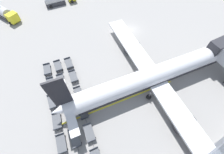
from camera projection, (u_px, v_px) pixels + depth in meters
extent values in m
plane|color=gray|center=(131.00, 30.00, 39.59)|extent=(500.00, 500.00, 0.00)
cube|color=#2D2D33|center=(219.00, 48.00, 29.77)|extent=(2.62, 4.62, 3.46)
cylinder|color=white|center=(161.00, 72.00, 28.18)|extent=(7.97, 37.22, 3.51)
cone|color=white|center=(64.00, 109.00, 24.20)|extent=(3.82, 4.58, 3.33)
cube|color=black|center=(59.00, 93.00, 20.26)|extent=(0.60, 2.65, 6.30)
cube|color=white|center=(67.00, 106.00, 23.92)|extent=(10.34, 2.66, 0.24)
cube|color=white|center=(154.00, 77.00, 28.52)|extent=(36.74, 7.97, 0.44)
cylinder|color=#333338|center=(184.00, 124.00, 24.74)|extent=(2.45, 3.67, 2.05)
cylinder|color=#333338|center=(132.00, 48.00, 34.38)|extent=(2.45, 3.67, 2.05)
cube|color=black|center=(160.00, 74.00, 28.70)|extent=(7.59, 33.55, 0.63)
cylinder|color=#56565B|center=(205.00, 60.00, 32.06)|extent=(0.24, 0.24, 1.63)
sphere|color=black|center=(203.00, 63.00, 32.74)|extent=(1.01, 1.01, 1.01)
cylinder|color=#56565B|center=(150.00, 95.00, 27.44)|extent=(0.24, 0.24, 1.63)
sphere|color=black|center=(149.00, 97.00, 28.11)|extent=(1.01, 1.01, 1.01)
cylinder|color=#56565B|center=(136.00, 73.00, 30.15)|extent=(0.24, 0.24, 1.63)
sphere|color=black|center=(136.00, 76.00, 30.83)|extent=(1.01, 1.01, 1.01)
cube|color=#333338|center=(55.00, 3.00, 45.66)|extent=(2.96, 5.94, 1.13)
sphere|color=black|center=(72.00, 1.00, 46.30)|extent=(0.90, 0.90, 0.90)
sphere|color=black|center=(51.00, 7.00, 44.76)|extent=(0.90, 0.90, 0.90)
sphere|color=black|center=(49.00, 3.00, 45.95)|extent=(0.90, 0.90, 0.90)
cube|color=yellow|center=(13.00, 18.00, 39.97)|extent=(2.90, 3.14, 2.28)
cube|color=#333338|center=(5.00, 15.00, 42.22)|extent=(5.69, 4.48, 1.14)
cylinder|color=#B7BABC|center=(2.00, 11.00, 41.26)|extent=(5.43, 4.30, 2.44)
sphere|color=#333338|center=(0.00, 7.00, 40.24)|extent=(0.44, 0.44, 0.44)
sphere|color=black|center=(11.00, 23.00, 40.42)|extent=(0.90, 0.90, 0.90)
sphere|color=black|center=(18.00, 19.00, 41.52)|extent=(0.90, 0.90, 0.90)
sphere|color=black|center=(6.00, 12.00, 43.34)|extent=(0.90, 0.90, 0.90)
cube|color=#515459|center=(47.00, 69.00, 31.65)|extent=(3.12, 1.91, 0.10)
cube|color=#2D333D|center=(48.00, 74.00, 30.73)|extent=(0.33, 1.41, 0.32)
cube|color=#2D333D|center=(46.00, 64.00, 32.21)|extent=(0.33, 1.41, 0.32)
cube|color=#333338|center=(48.00, 76.00, 30.80)|extent=(0.70, 0.18, 0.06)
sphere|color=black|center=(45.00, 75.00, 31.31)|extent=(0.36, 0.36, 0.36)
sphere|color=black|center=(51.00, 73.00, 31.53)|extent=(0.36, 0.36, 0.36)
sphere|color=black|center=(44.00, 68.00, 32.38)|extent=(0.36, 0.36, 0.36)
sphere|color=black|center=(50.00, 66.00, 32.60)|extent=(0.36, 0.36, 0.36)
cube|color=#515459|center=(50.00, 84.00, 29.65)|extent=(3.14, 1.95, 0.10)
cube|color=#2D333D|center=(51.00, 89.00, 28.73)|extent=(0.35, 1.41, 0.32)
cube|color=#2D333D|center=(49.00, 78.00, 30.22)|extent=(0.35, 1.41, 0.32)
cube|color=#333338|center=(51.00, 92.00, 28.80)|extent=(0.70, 0.19, 0.06)
sphere|color=black|center=(48.00, 90.00, 29.31)|extent=(0.36, 0.36, 0.36)
sphere|color=black|center=(55.00, 88.00, 29.53)|extent=(0.36, 0.36, 0.36)
sphere|color=black|center=(47.00, 82.00, 30.38)|extent=(0.36, 0.36, 0.36)
sphere|color=black|center=(53.00, 80.00, 30.60)|extent=(0.36, 0.36, 0.36)
cube|color=#515459|center=(52.00, 101.00, 27.57)|extent=(3.04, 1.69, 0.10)
cube|color=#2D333D|center=(54.00, 108.00, 26.68)|extent=(0.21, 1.42, 0.32)
cube|color=#2D333D|center=(50.00, 95.00, 28.11)|extent=(0.21, 1.42, 0.32)
cube|color=#333338|center=(55.00, 110.00, 26.76)|extent=(0.70, 0.13, 0.06)
sphere|color=black|center=(51.00, 108.00, 27.23)|extent=(0.36, 0.36, 0.36)
sphere|color=black|center=(57.00, 106.00, 27.50)|extent=(0.36, 0.36, 0.36)
sphere|color=black|center=(49.00, 99.00, 28.26)|extent=(0.36, 0.36, 0.36)
sphere|color=black|center=(55.00, 96.00, 28.53)|extent=(0.36, 0.36, 0.36)
cube|color=#515459|center=(57.00, 121.00, 25.56)|extent=(3.15, 1.98, 0.10)
cube|color=#2D333D|center=(57.00, 129.00, 24.63)|extent=(0.36, 1.41, 0.32)
cube|color=#2D333D|center=(55.00, 113.00, 26.13)|extent=(0.36, 1.41, 0.32)
cube|color=#333338|center=(58.00, 132.00, 24.70)|extent=(0.70, 0.20, 0.06)
sphere|color=black|center=(55.00, 129.00, 25.22)|extent=(0.36, 0.36, 0.36)
sphere|color=black|center=(62.00, 126.00, 25.43)|extent=(0.36, 0.36, 0.36)
sphere|color=black|center=(53.00, 117.00, 26.30)|extent=(0.36, 0.36, 0.36)
sphere|color=black|center=(60.00, 115.00, 26.51)|extent=(0.36, 0.36, 0.36)
cube|color=#515459|center=(61.00, 143.00, 23.58)|extent=(3.12, 1.88, 0.10)
cube|color=#2D333D|center=(62.00, 153.00, 22.67)|extent=(0.31, 1.41, 0.32)
cube|color=#2D333D|center=(59.00, 134.00, 24.15)|extent=(0.31, 1.41, 0.32)
sphere|color=black|center=(59.00, 152.00, 23.24)|extent=(0.36, 0.36, 0.36)
sphere|color=black|center=(67.00, 149.00, 23.47)|extent=(0.36, 0.36, 0.36)
sphere|color=black|center=(57.00, 139.00, 24.31)|extent=(0.36, 0.36, 0.36)
sphere|color=black|center=(64.00, 136.00, 24.54)|extent=(0.36, 0.36, 0.36)
cube|color=#515459|center=(58.00, 66.00, 32.16)|extent=(3.05, 1.71, 0.10)
cube|color=#2D333D|center=(59.00, 70.00, 31.27)|extent=(0.22, 1.42, 0.32)
cube|color=#2D333D|center=(56.00, 61.00, 32.71)|extent=(0.22, 1.42, 0.32)
cube|color=#333338|center=(60.00, 72.00, 31.35)|extent=(0.70, 0.13, 0.06)
sphere|color=black|center=(57.00, 71.00, 31.82)|extent=(0.36, 0.36, 0.36)
sphere|color=black|center=(62.00, 69.00, 32.09)|extent=(0.36, 0.36, 0.36)
sphere|color=black|center=(55.00, 64.00, 32.85)|extent=(0.36, 0.36, 0.36)
sphere|color=black|center=(60.00, 63.00, 33.13)|extent=(0.36, 0.36, 0.36)
cube|color=#515459|center=(61.00, 80.00, 30.13)|extent=(3.11, 1.86, 0.10)
cube|color=#2D333D|center=(62.00, 85.00, 29.22)|extent=(0.30, 1.42, 0.32)
cube|color=#2D333D|center=(59.00, 74.00, 30.69)|extent=(0.30, 1.42, 0.32)
cube|color=#333338|center=(62.00, 88.00, 29.29)|extent=(0.70, 0.17, 0.06)
sphere|color=black|center=(59.00, 86.00, 29.79)|extent=(0.36, 0.36, 0.36)
sphere|color=black|center=(65.00, 84.00, 30.03)|extent=(0.36, 0.36, 0.36)
sphere|color=black|center=(57.00, 78.00, 30.85)|extent=(0.36, 0.36, 0.36)
sphere|color=black|center=(63.00, 76.00, 31.09)|extent=(0.36, 0.36, 0.36)
cube|color=#515459|center=(65.00, 98.00, 27.99)|extent=(3.14, 1.97, 0.10)
cube|color=#2D333D|center=(66.00, 104.00, 27.07)|extent=(0.36, 1.41, 0.32)
cube|color=#2D333D|center=(64.00, 91.00, 28.56)|extent=(0.36, 1.41, 0.32)
cube|color=#333338|center=(67.00, 107.00, 27.14)|extent=(0.70, 0.20, 0.06)
sphere|color=black|center=(63.00, 104.00, 27.66)|extent=(0.36, 0.36, 0.36)
sphere|color=black|center=(70.00, 102.00, 27.87)|extent=(0.36, 0.36, 0.36)
sphere|color=black|center=(62.00, 95.00, 28.73)|extent=(0.36, 0.36, 0.36)
sphere|color=black|center=(68.00, 93.00, 28.94)|extent=(0.36, 0.36, 0.36)
cube|color=#515459|center=(70.00, 116.00, 26.00)|extent=(3.05, 1.71, 0.10)
cube|color=#2D333D|center=(72.00, 124.00, 25.11)|extent=(0.23, 1.42, 0.32)
cube|color=#2D333D|center=(68.00, 109.00, 26.55)|extent=(0.23, 1.42, 0.32)
cube|color=#333338|center=(73.00, 126.00, 25.18)|extent=(0.70, 0.13, 0.06)
sphere|color=black|center=(69.00, 124.00, 25.65)|extent=(0.36, 0.36, 0.36)
sphere|color=black|center=(76.00, 121.00, 25.93)|extent=(0.36, 0.36, 0.36)
sphere|color=black|center=(66.00, 113.00, 26.69)|extent=(0.36, 0.36, 0.36)
sphere|color=black|center=(73.00, 111.00, 26.96)|extent=(0.36, 0.36, 0.36)
cube|color=#515459|center=(75.00, 138.00, 24.02)|extent=(3.07, 1.75, 0.10)
cube|color=#2D333D|center=(77.00, 147.00, 23.12)|extent=(0.24, 1.42, 0.32)
cube|color=#2D333D|center=(72.00, 129.00, 24.57)|extent=(0.24, 1.42, 0.32)
cube|color=#333338|center=(78.00, 150.00, 23.20)|extent=(0.70, 0.14, 0.06)
sphere|color=black|center=(73.00, 146.00, 23.68)|extent=(0.36, 0.36, 0.36)
sphere|color=black|center=(81.00, 143.00, 23.94)|extent=(0.36, 0.36, 0.36)
sphere|color=black|center=(70.00, 134.00, 24.72)|extent=(0.36, 0.36, 0.36)
sphere|color=black|center=(77.00, 131.00, 24.98)|extent=(0.36, 0.36, 0.36)
cube|color=#515459|center=(69.00, 63.00, 32.57)|extent=(3.06, 1.73, 0.10)
cube|color=#2D333D|center=(70.00, 67.00, 31.68)|extent=(0.23, 1.42, 0.32)
cube|color=#2D333D|center=(67.00, 58.00, 33.12)|extent=(0.23, 1.42, 0.32)
cube|color=#333338|center=(71.00, 70.00, 31.75)|extent=(0.70, 0.14, 0.06)
sphere|color=black|center=(68.00, 69.00, 32.23)|extent=(0.36, 0.36, 0.36)
sphere|color=black|center=(73.00, 67.00, 32.49)|extent=(0.36, 0.36, 0.36)
sphere|color=black|center=(65.00, 62.00, 33.27)|extent=(0.36, 0.36, 0.36)
sphere|color=black|center=(71.00, 60.00, 33.53)|extent=(0.36, 0.36, 0.36)
cube|color=#515459|center=(73.00, 76.00, 30.66)|extent=(3.08, 1.78, 0.10)
cube|color=#2D333D|center=(75.00, 81.00, 29.76)|extent=(0.26, 1.42, 0.32)
cube|color=#2D333D|center=(71.00, 71.00, 31.21)|extent=(0.26, 1.42, 0.32)
cube|color=#333338|center=(76.00, 84.00, 29.83)|extent=(0.70, 0.15, 0.06)
sphere|color=black|center=(72.00, 82.00, 30.32)|extent=(0.36, 0.36, 0.36)
sphere|color=black|center=(78.00, 80.00, 30.57)|extent=(0.36, 0.36, 0.36)
sphere|color=black|center=(70.00, 75.00, 31.36)|extent=(0.36, 0.36, 0.36)
sphere|color=black|center=(75.00, 73.00, 31.62)|extent=(0.36, 0.36, 0.36)
cube|color=#515459|center=(78.00, 93.00, 28.48)|extent=(3.09, 1.83, 0.10)
cube|color=#2D333D|center=(80.00, 99.00, 27.57)|extent=(0.28, 1.42, 0.32)
cube|color=#2D333D|center=(76.00, 87.00, 29.04)|extent=(0.28, 1.42, 0.32)
cube|color=#333338|center=(81.00, 102.00, 27.65)|extent=(0.70, 0.16, 0.06)
sphere|color=black|center=(77.00, 100.00, 28.14)|extent=(0.36, 0.36, 0.36)
sphere|color=black|center=(83.00, 98.00, 28.38)|extent=(0.36, 0.36, 0.36)
sphere|color=black|center=(74.00, 91.00, 29.19)|extent=(0.36, 0.36, 0.36)
sphere|color=black|center=(80.00, 89.00, 29.44)|extent=(0.36, 0.36, 0.36)
cube|color=#515459|center=(83.00, 111.00, 26.53)|extent=(3.08, 1.80, 0.10)
cube|color=#2D333D|center=(85.00, 118.00, 25.63)|extent=(0.27, 1.42, 0.32)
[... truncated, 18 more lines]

